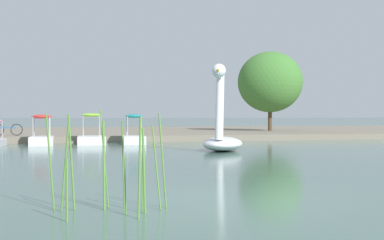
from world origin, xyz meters
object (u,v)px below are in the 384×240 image
pedal_boat_teal (134,135)px  tree_broadleaf_right (270,82)px  pedal_boat_red (42,136)px  swan_boat (222,136)px  pedal_boat_lime (91,136)px  bicycle_parked (7,130)px

pedal_boat_teal → tree_broadleaf_right: size_ratio=0.32×
pedal_boat_red → tree_broadleaf_right: size_ratio=0.35×
swan_boat → pedal_boat_teal: size_ratio=1.75×
tree_broadleaf_right → pedal_boat_red: bearing=-150.9°
swan_boat → pedal_boat_lime: (-4.92, 6.81, -0.22)m
pedal_boat_red → bicycle_parked: bearing=118.3°
pedal_boat_teal → bicycle_parked: bearing=150.9°
pedal_boat_lime → pedal_boat_red: size_ratio=1.08×
swan_boat → pedal_boat_teal: 7.05m
swan_boat → pedal_boat_lime: 8.41m
bicycle_parked → tree_broadleaf_right: bearing=16.3°
swan_boat → bicycle_parked: bearing=132.6°
pedal_boat_lime → swan_boat: bearing=-54.1°
pedal_boat_lime → pedal_boat_red: 2.48m
pedal_boat_teal → bicycle_parked: (-6.54, 3.64, 0.23)m
pedal_boat_lime → bicycle_parked: bearing=143.0°
tree_broadleaf_right → bicycle_parked: (-17.63, -5.16, -3.20)m
swan_boat → bicycle_parked: size_ratio=2.15×
pedal_boat_red → pedal_boat_teal: bearing=-0.8°
pedal_boat_teal → tree_broadleaf_right: bearing=38.4°
pedal_boat_teal → pedal_boat_red: pedal_boat_teal is taller
swan_boat → pedal_boat_teal: swan_boat is taller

